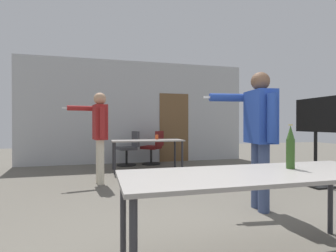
{
  "coord_description": "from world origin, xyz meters",
  "views": [
    {
      "loc": [
        -1.1,
        -1.5,
        1.13
      ],
      "look_at": [
        -0.02,
        2.59,
        1.1
      ],
      "focal_mm": 28.0,
      "sensor_mm": 36.0,
      "label": 1
    }
  ],
  "objects_px": {
    "office_chair_mid_tucked": "(129,149)",
    "beer_bottle": "(290,148)",
    "tv_screen": "(316,133)",
    "drink_cup": "(157,137)",
    "person_near_casual": "(99,128)",
    "office_chair_side_rolled": "(154,149)",
    "person_left_plaid": "(259,127)"
  },
  "relations": [
    {
      "from": "office_chair_side_rolled",
      "to": "beer_bottle",
      "type": "bearing_deg",
      "value": -140.18
    },
    {
      "from": "drink_cup",
      "to": "tv_screen",
      "type": "bearing_deg",
      "value": -45.59
    },
    {
      "from": "person_near_casual",
      "to": "drink_cup",
      "type": "distance_m",
      "value": 1.94
    },
    {
      "from": "person_left_plaid",
      "to": "drink_cup",
      "type": "relative_size",
      "value": 15.66
    },
    {
      "from": "tv_screen",
      "to": "person_near_casual",
      "type": "bearing_deg",
      "value": -107.1
    },
    {
      "from": "person_left_plaid",
      "to": "office_chair_mid_tucked",
      "type": "relative_size",
      "value": 1.95
    },
    {
      "from": "person_near_casual",
      "to": "office_chair_mid_tucked",
      "type": "xyz_separation_m",
      "value": [
        0.8,
        2.06,
        -0.62
      ]
    },
    {
      "from": "tv_screen",
      "to": "office_chair_mid_tucked",
      "type": "xyz_separation_m",
      "value": [
        -3.05,
        3.25,
        -0.54
      ]
    },
    {
      "from": "beer_bottle",
      "to": "person_left_plaid",
      "type": "bearing_deg",
      "value": 68.57
    },
    {
      "from": "person_near_casual",
      "to": "drink_cup",
      "type": "relative_size",
      "value": 14.89
    },
    {
      "from": "office_chair_mid_tucked",
      "to": "beer_bottle",
      "type": "distance_m",
      "value": 5.36
    },
    {
      "from": "office_chair_side_rolled",
      "to": "office_chair_mid_tucked",
      "type": "height_order",
      "value": "office_chair_side_rolled"
    },
    {
      "from": "drink_cup",
      "to": "office_chair_side_rolled",
      "type": "bearing_deg",
      "value": 84.82
    },
    {
      "from": "office_chair_mid_tucked",
      "to": "beer_bottle",
      "type": "height_order",
      "value": "beer_bottle"
    },
    {
      "from": "person_left_plaid",
      "to": "office_chair_side_rolled",
      "type": "distance_m",
      "value": 4.23
    },
    {
      "from": "office_chair_mid_tucked",
      "to": "beer_bottle",
      "type": "relative_size",
      "value": 2.42
    },
    {
      "from": "person_left_plaid",
      "to": "office_chair_mid_tucked",
      "type": "distance_m",
      "value": 4.4
    },
    {
      "from": "tv_screen",
      "to": "beer_bottle",
      "type": "xyz_separation_m",
      "value": [
        -2.24,
        -2.03,
        -0.05
      ]
    },
    {
      "from": "office_chair_side_rolled",
      "to": "drink_cup",
      "type": "xyz_separation_m",
      "value": [
        -0.07,
        -0.73,
        0.36
      ]
    },
    {
      "from": "tv_screen",
      "to": "person_near_casual",
      "type": "xyz_separation_m",
      "value": [
        -3.85,
        1.18,
        0.08
      ]
    },
    {
      "from": "office_chair_side_rolled",
      "to": "drink_cup",
      "type": "distance_m",
      "value": 0.82
    },
    {
      "from": "person_near_casual",
      "to": "person_left_plaid",
      "type": "bearing_deg",
      "value": -145.63
    },
    {
      "from": "beer_bottle",
      "to": "person_near_casual",
      "type": "bearing_deg",
      "value": 116.57
    },
    {
      "from": "tv_screen",
      "to": "drink_cup",
      "type": "bearing_deg",
      "value": -135.59
    },
    {
      "from": "person_near_casual",
      "to": "office_chair_side_rolled",
      "type": "distance_m",
      "value": 2.59
    },
    {
      "from": "beer_bottle",
      "to": "tv_screen",
      "type": "bearing_deg",
      "value": 42.17
    },
    {
      "from": "beer_bottle",
      "to": "drink_cup",
      "type": "distance_m",
      "value": 4.53
    },
    {
      "from": "office_chair_mid_tucked",
      "to": "drink_cup",
      "type": "bearing_deg",
      "value": -155.09
    },
    {
      "from": "person_near_casual",
      "to": "office_chair_side_rolled",
      "type": "xyz_separation_m",
      "value": [
        1.47,
        2.04,
        -0.61
      ]
    },
    {
      "from": "tv_screen",
      "to": "office_chair_side_rolled",
      "type": "xyz_separation_m",
      "value": [
        -2.38,
        3.22,
        -0.53
      ]
    },
    {
      "from": "office_chair_side_rolled",
      "to": "office_chair_mid_tucked",
      "type": "bearing_deg",
      "value": 126.04
    },
    {
      "from": "office_chair_side_rolled",
      "to": "beer_bottle",
      "type": "height_order",
      "value": "beer_bottle"
    }
  ]
}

